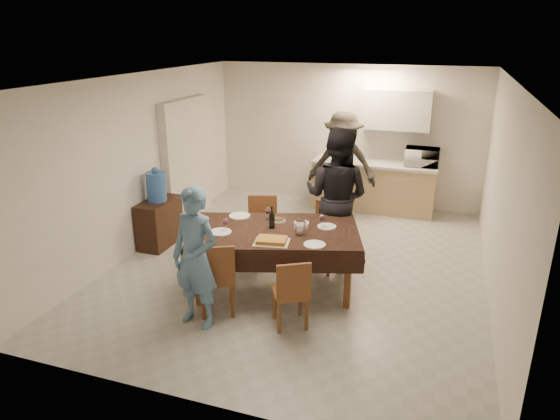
{
  "coord_description": "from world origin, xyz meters",
  "views": [
    {
      "loc": [
        1.79,
        -6.22,
        3.16
      ],
      "look_at": [
        -0.21,
        -0.3,
        0.91
      ],
      "focal_mm": 32.0,
      "sensor_mm": 36.0,
      "label": 1
    }
  ],
  "objects_px": {
    "person_kitchen": "(342,165)",
    "savoury_tart": "(272,240)",
    "console": "(159,223)",
    "wine_bottle": "(272,217)",
    "water_pitcher": "(300,228)",
    "person_near": "(196,258)",
    "water_jug": "(156,187)",
    "dining_table": "(274,233)",
    "microwave": "(422,157)",
    "person_far": "(336,197)"
  },
  "relations": [
    {
      "from": "water_jug",
      "to": "wine_bottle",
      "type": "distance_m",
      "value": 2.22
    },
    {
      "from": "dining_table",
      "to": "console",
      "type": "distance_m",
      "value": 2.32
    },
    {
      "from": "water_pitcher",
      "to": "person_near",
      "type": "distance_m",
      "value": 1.35
    },
    {
      "from": "water_jug",
      "to": "person_near",
      "type": "distance_m",
      "value": 2.42
    },
    {
      "from": "dining_table",
      "to": "microwave",
      "type": "height_order",
      "value": "microwave"
    },
    {
      "from": "person_far",
      "to": "water_pitcher",
      "type": "bearing_deg",
      "value": 90.49
    },
    {
      "from": "dining_table",
      "to": "console",
      "type": "xyz_separation_m",
      "value": [
        -2.15,
        0.76,
        -0.42
      ]
    },
    {
      "from": "console",
      "to": "savoury_tart",
      "type": "relative_size",
      "value": 1.93
    },
    {
      "from": "console",
      "to": "savoury_tart",
      "type": "distance_m",
      "value": 2.57
    },
    {
      "from": "person_near",
      "to": "person_kitchen",
      "type": "bearing_deg",
      "value": 90.3
    },
    {
      "from": "console",
      "to": "person_near",
      "type": "relative_size",
      "value": 0.48
    },
    {
      "from": "person_kitchen",
      "to": "savoury_tart",
      "type": "bearing_deg",
      "value": -92.07
    },
    {
      "from": "water_pitcher",
      "to": "person_kitchen",
      "type": "height_order",
      "value": "person_kitchen"
    },
    {
      "from": "microwave",
      "to": "dining_table",
      "type": "bearing_deg",
      "value": 65.84
    },
    {
      "from": "water_jug",
      "to": "savoury_tart",
      "type": "bearing_deg",
      "value": -26.8
    },
    {
      "from": "wine_bottle",
      "to": "person_far",
      "type": "bearing_deg",
      "value": 59.04
    },
    {
      "from": "water_pitcher",
      "to": "person_far",
      "type": "height_order",
      "value": "person_far"
    },
    {
      "from": "water_jug",
      "to": "microwave",
      "type": "bearing_deg",
      "value": 35.99
    },
    {
      "from": "person_kitchen",
      "to": "microwave",
      "type": "bearing_deg",
      "value": 18.78
    },
    {
      "from": "console",
      "to": "microwave",
      "type": "bearing_deg",
      "value": 35.99
    },
    {
      "from": "person_near",
      "to": "microwave",
      "type": "bearing_deg",
      "value": 76.12
    },
    {
      "from": "person_far",
      "to": "person_near",
      "type": "bearing_deg",
      "value": 73.15
    },
    {
      "from": "dining_table",
      "to": "water_pitcher",
      "type": "xyz_separation_m",
      "value": [
        0.35,
        -0.05,
        0.13
      ]
    },
    {
      "from": "wine_bottle",
      "to": "water_pitcher",
      "type": "xyz_separation_m",
      "value": [
        0.4,
        -0.1,
        -0.05
      ]
    },
    {
      "from": "console",
      "to": "person_near",
      "type": "distance_m",
      "value": 2.46
    },
    {
      "from": "water_jug",
      "to": "water_pitcher",
      "type": "distance_m",
      "value": 2.63
    },
    {
      "from": "water_jug",
      "to": "console",
      "type": "bearing_deg",
      "value": 90.0
    },
    {
      "from": "dining_table",
      "to": "person_near",
      "type": "xyz_separation_m",
      "value": [
        -0.55,
        -1.05,
        0.03
      ]
    },
    {
      "from": "savoury_tart",
      "to": "person_near",
      "type": "bearing_deg",
      "value": -134.13
    },
    {
      "from": "console",
      "to": "water_pitcher",
      "type": "distance_m",
      "value": 2.69
    },
    {
      "from": "dining_table",
      "to": "person_far",
      "type": "height_order",
      "value": "person_far"
    },
    {
      "from": "microwave",
      "to": "person_near",
      "type": "bearing_deg",
      "value": 65.01
    },
    {
      "from": "wine_bottle",
      "to": "person_kitchen",
      "type": "xyz_separation_m",
      "value": [
        0.27,
        2.95,
        -0.03
      ]
    },
    {
      "from": "dining_table",
      "to": "savoury_tart",
      "type": "height_order",
      "value": "savoury_tart"
    },
    {
      "from": "wine_bottle",
      "to": "microwave",
      "type": "distance_m",
      "value": 3.75
    },
    {
      "from": "water_pitcher",
      "to": "person_far",
      "type": "relative_size",
      "value": 0.09
    },
    {
      "from": "console",
      "to": "water_pitcher",
      "type": "height_order",
      "value": "water_pitcher"
    },
    {
      "from": "microwave",
      "to": "person_far",
      "type": "relative_size",
      "value": 0.3
    },
    {
      "from": "console",
      "to": "person_far",
      "type": "relative_size",
      "value": 0.4
    },
    {
      "from": "water_pitcher",
      "to": "microwave",
      "type": "height_order",
      "value": "microwave"
    },
    {
      "from": "wine_bottle",
      "to": "person_near",
      "type": "relative_size",
      "value": 0.18
    },
    {
      "from": "savoury_tart",
      "to": "person_kitchen",
      "type": "height_order",
      "value": "person_kitchen"
    },
    {
      "from": "console",
      "to": "savoury_tart",
      "type": "bearing_deg",
      "value": -26.8
    },
    {
      "from": "water_jug",
      "to": "person_near",
      "type": "xyz_separation_m",
      "value": [
        1.6,
        -1.81,
        -0.13
      ]
    },
    {
      "from": "wine_bottle",
      "to": "person_kitchen",
      "type": "relative_size",
      "value": 0.15
    },
    {
      "from": "dining_table",
      "to": "person_near",
      "type": "distance_m",
      "value": 1.19
    },
    {
      "from": "water_pitcher",
      "to": "savoury_tart",
      "type": "relative_size",
      "value": 0.46
    },
    {
      "from": "wine_bottle",
      "to": "water_pitcher",
      "type": "relative_size",
      "value": 1.55
    },
    {
      "from": "wine_bottle",
      "to": "person_kitchen",
      "type": "height_order",
      "value": "person_kitchen"
    },
    {
      "from": "savoury_tart",
      "to": "person_far",
      "type": "xyz_separation_m",
      "value": [
        0.45,
        1.43,
        0.14
      ]
    }
  ]
}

